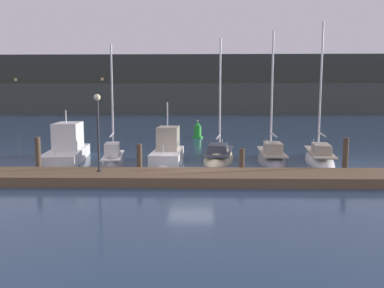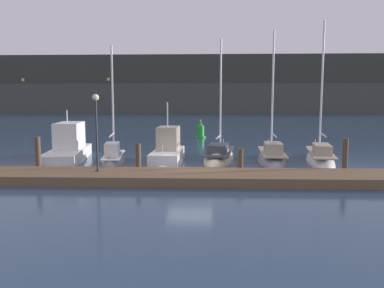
# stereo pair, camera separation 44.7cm
# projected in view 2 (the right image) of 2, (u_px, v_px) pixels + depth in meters

# --- Properties ---
(ground_plane) EXTENTS (400.00, 400.00, 0.00)m
(ground_plane) POSITION_uv_depth(u_px,v_px,m) (190.00, 172.00, 20.63)
(ground_plane) COLOR navy
(dock) EXTENTS (22.25, 2.80, 0.45)m
(dock) POSITION_uv_depth(u_px,v_px,m) (188.00, 177.00, 18.13)
(dock) COLOR brown
(dock) RESTS_ON ground
(mooring_pile_0) EXTENTS (0.28, 0.28, 1.99)m
(mooring_pile_0) POSITION_uv_depth(u_px,v_px,m) (38.00, 155.00, 20.00)
(mooring_pile_0) COLOR #4C3D2D
(mooring_pile_0) RESTS_ON ground
(mooring_pile_1) EXTENTS (0.28, 0.28, 1.64)m
(mooring_pile_1) POSITION_uv_depth(u_px,v_px,m) (138.00, 159.00, 19.81)
(mooring_pile_1) COLOR #4C3D2D
(mooring_pile_1) RESTS_ON ground
(mooring_pile_2) EXTENTS (0.28, 0.28, 1.41)m
(mooring_pile_2) POSITION_uv_depth(u_px,v_px,m) (240.00, 162.00, 19.60)
(mooring_pile_2) COLOR #4C3D2D
(mooring_pile_2) RESTS_ON ground
(mooring_pile_3) EXTENTS (0.28, 0.28, 1.99)m
(mooring_pile_3) POSITION_uv_depth(u_px,v_px,m) (345.00, 157.00, 19.35)
(mooring_pile_3) COLOR #4C3D2D
(mooring_pile_3) RESTS_ON ground
(motorboat_berth_1) EXTENTS (3.32, 7.58, 3.81)m
(motorboat_berth_1) POSITION_uv_depth(u_px,v_px,m) (69.00, 153.00, 24.58)
(motorboat_berth_1) COLOR white
(motorboat_berth_1) RESTS_ON ground
(sailboat_berth_2) EXTENTS (2.11, 5.32, 8.14)m
(sailboat_berth_2) POSITION_uv_depth(u_px,v_px,m) (113.00, 161.00, 23.41)
(sailboat_berth_2) COLOR gray
(sailboat_berth_2) RESTS_ON ground
(motorboat_berth_3) EXTENTS (1.98, 5.39, 4.47)m
(motorboat_berth_3) POSITION_uv_depth(u_px,v_px,m) (168.00, 157.00, 23.45)
(motorboat_berth_3) COLOR white
(motorboat_berth_3) RESTS_ON ground
(sailboat_berth_4) EXTENTS (2.73, 6.90, 8.76)m
(sailboat_berth_4) POSITION_uv_depth(u_px,v_px,m) (219.00, 159.00, 24.68)
(sailboat_berth_4) COLOR beige
(sailboat_berth_4) RESTS_ON ground
(sailboat_berth_5) EXTENTS (2.16, 6.20, 9.05)m
(sailboat_berth_5) POSITION_uv_depth(u_px,v_px,m) (272.00, 160.00, 23.92)
(sailboat_berth_5) COLOR gray
(sailboat_berth_5) RESTS_ON ground
(sailboat_berth_6) EXTENTS (2.83, 7.20, 9.60)m
(sailboat_berth_6) POSITION_uv_depth(u_px,v_px,m) (320.00, 161.00, 23.71)
(sailboat_berth_6) COLOR white
(sailboat_berth_6) RESTS_ON ground
(channel_buoy) EXTENTS (1.13, 1.13, 1.87)m
(channel_buoy) POSITION_uv_depth(u_px,v_px,m) (201.00, 131.00, 39.23)
(channel_buoy) COLOR green
(channel_buoy) RESTS_ON ground
(dock_lamppost) EXTENTS (0.32, 0.32, 3.77)m
(dock_lamppost) POSITION_uv_depth(u_px,v_px,m) (96.00, 120.00, 18.13)
(dock_lamppost) COLOR #2D2D33
(dock_lamppost) RESTS_ON dock
(hillside_backdrop) EXTENTS (240.00, 23.00, 16.96)m
(hillside_backdrop) POSITION_uv_depth(u_px,v_px,m) (202.00, 87.00, 113.95)
(hillside_backdrop) COLOR #333833
(hillside_backdrop) RESTS_ON ground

